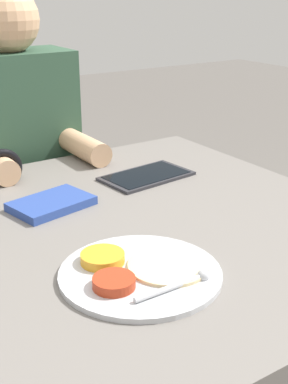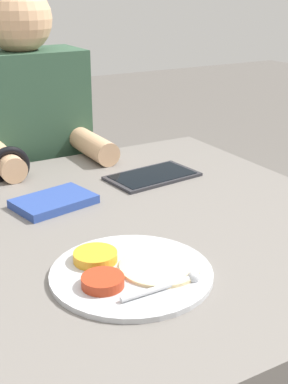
% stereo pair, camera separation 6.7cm
% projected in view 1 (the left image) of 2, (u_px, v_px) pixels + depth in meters
% --- Properties ---
extents(dining_table, '(1.03, 1.03, 0.75)m').
position_uv_depth(dining_table, '(130.00, 363.00, 1.30)').
color(dining_table, slate).
rests_on(dining_table, ground_plane).
extents(thali_tray, '(0.29, 0.29, 0.03)m').
position_uv_depth(thali_tray, '(138.00, 272.00, 0.95)').
color(thali_tray, '#B7BABF').
rests_on(thali_tray, dining_table).
extents(red_notebook, '(0.20, 0.15, 0.02)m').
position_uv_depth(red_notebook, '(52.00, 204.00, 1.24)').
color(red_notebook, silver).
rests_on(red_notebook, dining_table).
extents(tablet_device, '(0.25, 0.16, 0.01)m').
position_uv_depth(tablet_device, '(146.00, 176.00, 1.43)').
color(tablet_device, '#28282D').
rests_on(tablet_device, dining_table).
extents(person_diner, '(0.37, 0.42, 1.24)m').
position_uv_depth(person_diner, '(21.00, 196.00, 1.73)').
color(person_diner, black).
rests_on(person_diner, ground_plane).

